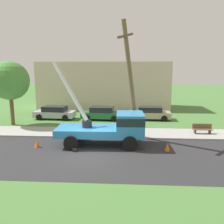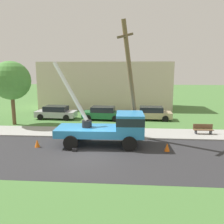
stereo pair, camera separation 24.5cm
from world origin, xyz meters
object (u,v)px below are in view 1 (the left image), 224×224
parked_sedan_tan (150,113)px  parked_sedan_silver (55,112)px  traffic_cone_ahead (167,147)px  traffic_cone_behind (37,144)px  leaning_utility_pole (131,81)px  parked_sedan_green (102,113)px  park_bench (202,129)px  roadside_tree_near (10,81)px  traffic_cone_curbside (126,137)px  utility_truck (112,126)px

parked_sedan_tan → parked_sedan_silver: bearing=-178.6°
traffic_cone_ahead → traffic_cone_behind: (-8.98, 0.18, 0.00)m
leaning_utility_pole → traffic_cone_behind: bearing=-162.3°
traffic_cone_ahead → parked_sedan_green: size_ratio=0.12×
park_bench → roadside_tree_near: roadside_tree_near is taller
parked_sedan_silver → traffic_cone_ahead: bearing=-42.5°
traffic_cone_curbside → parked_sedan_green: parked_sedan_green is taller
traffic_cone_ahead → traffic_cone_curbside: bearing=143.5°
traffic_cone_behind → parked_sedan_silver: size_ratio=0.12×
traffic_cone_ahead → roadside_tree_near: 16.01m
traffic_cone_ahead → parked_sedan_tan: size_ratio=0.13×
park_bench → roadside_tree_near: 18.16m
leaning_utility_pole → traffic_cone_ahead: (2.46, -2.25, -4.25)m
utility_truck → parked_sedan_green: (-1.60, 8.59, -0.70)m
traffic_cone_curbside → parked_sedan_silver: 11.04m
traffic_cone_behind → parked_sedan_green: bearing=69.2°
traffic_cone_ahead → parked_sedan_tan: 10.03m
utility_truck → traffic_cone_behind: size_ratio=12.18×
traffic_cone_ahead → roadside_tree_near: bearing=154.2°
roadside_tree_near → parked_sedan_green: bearing=18.8°
leaning_utility_pole → traffic_cone_behind: size_ratio=15.74×
parked_sedan_silver → parked_sedan_tan: 10.47m
parked_sedan_green → traffic_cone_ahead: bearing=-60.8°
leaning_utility_pole → parked_sedan_silver: (-8.19, 7.50, -3.81)m
traffic_cone_ahead → parked_sedan_tan: (-0.18, 10.02, 0.43)m
leaning_utility_pole → parked_sedan_silver: leaning_utility_pole is taller
leaning_utility_pole → parked_sedan_green: (-2.93, 7.39, -3.81)m
traffic_cone_ahead → park_bench: bearing=49.6°
traffic_cone_curbside → parked_sedan_silver: (-7.88, 7.71, 0.43)m
parked_sedan_silver → leaning_utility_pole: bearing=-42.5°
parked_sedan_tan → roadside_tree_near: bearing=-166.6°
utility_truck → traffic_cone_behind: utility_truck is taller
traffic_cone_curbside → parked_sedan_green: size_ratio=0.12×
roadside_tree_near → traffic_cone_behind: bearing=-52.8°
leaning_utility_pole → traffic_cone_behind: (-6.53, -2.08, -4.25)m
traffic_cone_behind → park_bench: (12.61, 4.07, 0.18)m
parked_sedan_silver → parked_sedan_tan: bearing=1.4°
leaning_utility_pole → park_bench: leaning_utility_pole is taller
leaning_utility_pole → roadside_tree_near: size_ratio=1.42×
park_bench → traffic_cone_curbside: bearing=-161.0°
parked_sedan_silver → park_bench: parked_sedan_silver is taller
traffic_cone_behind → parked_sedan_silver: bearing=99.8°
traffic_cone_behind → parked_sedan_green: parked_sedan_green is taller
utility_truck → parked_sedan_silver: (-6.85, 8.70, -0.70)m
utility_truck → park_bench: size_ratio=4.26×
parked_sedan_green → parked_sedan_tan: 5.23m
traffic_cone_ahead → parked_sedan_tan: bearing=91.0°
parked_sedan_green → park_bench: parked_sedan_green is taller
traffic_cone_curbside → park_bench: size_ratio=0.35×
leaning_utility_pole → traffic_cone_curbside: size_ratio=15.74×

